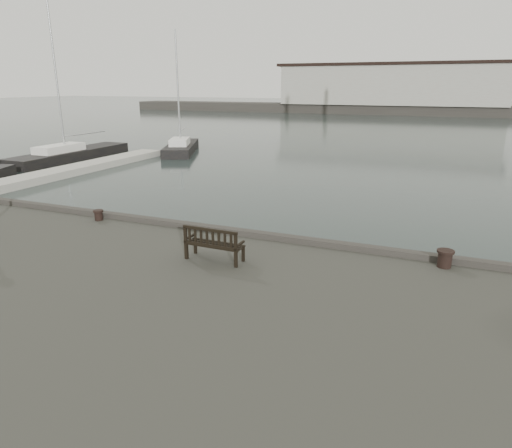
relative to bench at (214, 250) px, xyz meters
The scene contains 8 objects.
ground 3.14m from the bench, 73.31° to the left, with size 400.00×400.00×0.00m, color black.
pontoon 22.99m from the bench, 147.19° to the left, with size 2.00×24.00×0.50m, color #AFAFA2.
breakwater 94.53m from the bench, 92.32° to the left, with size 140.00×9.50×12.20m.
bench is the anchor object (origin of this frame).
bollard_left 5.85m from the bench, 161.62° to the left, with size 0.35×0.35×0.37m, color black.
bollard_right 6.08m from the bench, 18.17° to the left, with size 0.44×0.44×0.47m, color black.
yacht_b 31.09m from the bench, 140.86° to the left, with size 2.83×12.16×15.72m.
yacht_d 32.37m from the bench, 123.25° to the left, with size 5.85×9.17×11.37m.
Camera 1 is at (4.78, -12.67, 6.13)m, focal length 32.00 mm.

